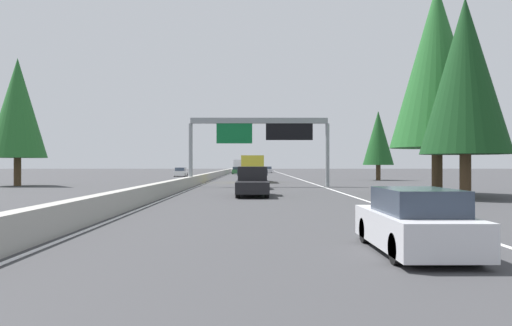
{
  "coord_description": "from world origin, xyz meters",
  "views": [
    {
      "loc": [
        -2.58,
        -5.33,
        2.02
      ],
      "look_at": [
        66.48,
        -5.71,
        2.18
      ],
      "focal_mm": 35.37,
      "sensor_mm": 36.0,
      "label": 1
    }
  ],
  "objects_px": {
    "sedan_far_left": "(237,171)",
    "conifer_left_near": "(18,108)",
    "sedan_near_center": "(415,223)",
    "conifer_right_mid": "(378,138)",
    "sedan_mid_right": "(268,170)",
    "conifer_right_near": "(437,66)",
    "sedan_far_center": "(254,180)",
    "oncoming_near": "(181,172)",
    "box_truck_far_right": "(253,168)",
    "bus_near_right": "(239,165)",
    "minivan_mid_left": "(253,171)",
    "pickup_distant_b": "(252,181)",
    "conifer_right_foreground": "(465,76)",
    "sign_gantry_overhead": "(261,132)"
  },
  "relations": [
    {
      "from": "box_truck_far_right",
      "to": "sedan_far_left",
      "type": "bearing_deg",
      "value": 4.12
    },
    {
      "from": "sign_gantry_overhead",
      "to": "conifer_right_mid",
      "type": "height_order",
      "value": "conifer_right_mid"
    },
    {
      "from": "sedan_near_center",
      "to": "bus_near_right",
      "type": "xyz_separation_m",
      "value": [
        115.25,
        7.15,
        1.03
      ]
    },
    {
      "from": "oncoming_near",
      "to": "conifer_right_mid",
      "type": "relative_size",
      "value": 0.5
    },
    {
      "from": "oncoming_near",
      "to": "sedan_near_center",
      "type": "bearing_deg",
      "value": 12.35
    },
    {
      "from": "conifer_right_mid",
      "to": "minivan_mid_left",
      "type": "bearing_deg",
      "value": 48.68
    },
    {
      "from": "sedan_near_center",
      "to": "conifer_right_mid",
      "type": "bearing_deg",
      "value": -13.1
    },
    {
      "from": "pickup_distant_b",
      "to": "conifer_right_foreground",
      "type": "bearing_deg",
      "value": -102.62
    },
    {
      "from": "sign_gantry_overhead",
      "to": "pickup_distant_b",
      "type": "distance_m",
      "value": 13.73
    },
    {
      "from": "conifer_right_foreground",
      "to": "conifer_left_near",
      "type": "xyz_separation_m",
      "value": [
        17.42,
        34.26,
        0.04
      ]
    },
    {
      "from": "oncoming_near",
      "to": "conifer_right_foreground",
      "type": "distance_m",
      "value": 58.64
    },
    {
      "from": "sedan_far_left",
      "to": "sedan_mid_right",
      "type": "relative_size",
      "value": 1.0
    },
    {
      "from": "sign_gantry_overhead",
      "to": "oncoming_near",
      "type": "height_order",
      "value": "sign_gantry_overhead"
    },
    {
      "from": "bus_near_right",
      "to": "conifer_right_near",
      "type": "relative_size",
      "value": 0.81
    },
    {
      "from": "sedan_mid_right",
      "to": "conifer_right_near",
      "type": "xyz_separation_m",
      "value": [
        -83.38,
        -8.9,
        7.93
      ]
    },
    {
      "from": "box_truck_far_right",
      "to": "conifer_right_mid",
      "type": "relative_size",
      "value": 0.97
    },
    {
      "from": "sedan_near_center",
      "to": "conifer_right_near",
      "type": "height_order",
      "value": "conifer_right_near"
    },
    {
      "from": "sedan_mid_right",
      "to": "box_truck_far_right",
      "type": "bearing_deg",
      "value": 176.64
    },
    {
      "from": "sedan_mid_right",
      "to": "sedan_far_left",
      "type": "bearing_deg",
      "value": 154.73
    },
    {
      "from": "pickup_distant_b",
      "to": "conifer_right_near",
      "type": "relative_size",
      "value": 0.4
    },
    {
      "from": "bus_near_right",
      "to": "oncoming_near",
      "type": "height_order",
      "value": "bus_near_right"
    },
    {
      "from": "conifer_right_foreground",
      "to": "conifer_left_near",
      "type": "distance_m",
      "value": 38.44
    },
    {
      "from": "sedan_far_center",
      "to": "sign_gantry_overhead",
      "type": "bearing_deg",
      "value": -8.69
    },
    {
      "from": "conifer_left_near",
      "to": "sedan_mid_right",
      "type": "bearing_deg",
      "value": -19.79
    },
    {
      "from": "sedan_near_center",
      "to": "bus_near_right",
      "type": "distance_m",
      "value": 115.47
    },
    {
      "from": "conifer_right_foreground",
      "to": "bus_near_right",
      "type": "bearing_deg",
      "value": 9.26
    },
    {
      "from": "conifer_left_near",
      "to": "pickup_distant_b",
      "type": "bearing_deg",
      "value": -123.86
    },
    {
      "from": "minivan_mid_left",
      "to": "sedan_mid_right",
      "type": "bearing_deg",
      "value": -5.07
    },
    {
      "from": "sign_gantry_overhead",
      "to": "sedan_far_left",
      "type": "height_order",
      "value": "sign_gantry_overhead"
    },
    {
      "from": "sedan_mid_right",
      "to": "conifer_right_foreground",
      "type": "relative_size",
      "value": 0.37
    },
    {
      "from": "sign_gantry_overhead",
      "to": "sedan_far_center",
      "type": "relative_size",
      "value": 2.88
    },
    {
      "from": "conifer_right_foreground",
      "to": "sedan_far_left",
      "type": "bearing_deg",
      "value": 12.15
    },
    {
      "from": "pickup_distant_b",
      "to": "sedan_mid_right",
      "type": "xyz_separation_m",
      "value": [
        85.01,
        -3.51,
        -0.23
      ]
    },
    {
      "from": "sign_gantry_overhead",
      "to": "sedan_far_center",
      "type": "xyz_separation_m",
      "value": [
        -3.96,
        0.61,
        -4.23
      ]
    },
    {
      "from": "bus_near_right",
      "to": "conifer_left_near",
      "type": "bearing_deg",
      "value": 167.04
    },
    {
      "from": "sedan_near_center",
      "to": "conifer_right_foreground",
      "type": "distance_m",
      "value": 20.95
    },
    {
      "from": "pickup_distant_b",
      "to": "conifer_right_mid",
      "type": "distance_m",
      "value": 35.05
    },
    {
      "from": "sedan_far_left",
      "to": "oncoming_near",
      "type": "height_order",
      "value": "same"
    },
    {
      "from": "sign_gantry_overhead",
      "to": "conifer_left_near",
      "type": "distance_m",
      "value": 22.73
    },
    {
      "from": "sign_gantry_overhead",
      "to": "sedan_mid_right",
      "type": "bearing_deg",
      "value": -2.2
    },
    {
      "from": "sedan_far_left",
      "to": "sedan_mid_right",
      "type": "height_order",
      "value": "same"
    },
    {
      "from": "sedan_far_left",
      "to": "conifer_left_near",
      "type": "bearing_deg",
      "value": 161.7
    },
    {
      "from": "pickup_distant_b",
      "to": "sedan_far_left",
      "type": "relative_size",
      "value": 1.27
    },
    {
      "from": "pickup_distant_b",
      "to": "conifer_right_foreground",
      "type": "distance_m",
      "value": 14.22
    },
    {
      "from": "sign_gantry_overhead",
      "to": "conifer_right_foreground",
      "type": "xyz_separation_m",
      "value": [
        -15.9,
        -11.7,
        2.26
      ]
    },
    {
      "from": "minivan_mid_left",
      "to": "sedan_mid_right",
      "type": "height_order",
      "value": "minivan_mid_left"
    },
    {
      "from": "sedan_far_center",
      "to": "oncoming_near",
      "type": "distance_m",
      "value": 42.76
    },
    {
      "from": "minivan_mid_left",
      "to": "sedan_far_left",
      "type": "height_order",
      "value": "minivan_mid_left"
    },
    {
      "from": "sedan_far_left",
      "to": "sedan_far_center",
      "type": "bearing_deg",
      "value": -176.76
    },
    {
      "from": "sedan_mid_right",
      "to": "conifer_right_near",
      "type": "height_order",
      "value": "conifer_right_near"
    }
  ]
}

